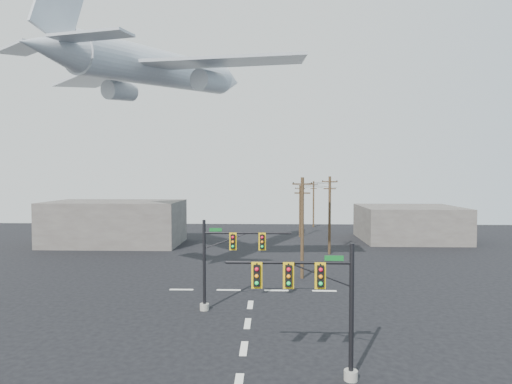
{
  "coord_description": "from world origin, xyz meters",
  "views": [
    {
      "loc": [
        1.43,
        -23.4,
        9.72
      ],
      "look_at": [
        0.52,
        5.0,
        8.54
      ],
      "focal_mm": 30.0,
      "sensor_mm": 36.0,
      "label": 1
    }
  ],
  "objects_px": {
    "utility_pole_b": "(330,214)",
    "utility_pole_c": "(300,210)",
    "signal_mast_far": "(223,262)",
    "airliner": "(164,70)",
    "signal_mast_near": "(320,303)",
    "utility_pole_a": "(302,226)",
    "utility_pole_d": "(313,203)"
  },
  "relations": [
    {
      "from": "signal_mast_far",
      "to": "utility_pole_b",
      "type": "relative_size",
      "value": 0.69
    },
    {
      "from": "utility_pole_b",
      "to": "utility_pole_a",
      "type": "bearing_deg",
      "value": -92.82
    },
    {
      "from": "signal_mast_far",
      "to": "airliner",
      "type": "xyz_separation_m",
      "value": [
        -6.4,
        9.22,
        15.8
      ]
    },
    {
      "from": "signal_mast_near",
      "to": "utility_pole_c",
      "type": "height_order",
      "value": "utility_pole_c"
    },
    {
      "from": "utility_pole_a",
      "to": "utility_pole_d",
      "type": "xyz_separation_m",
      "value": [
        5.02,
        38.99,
        -0.5
      ]
    },
    {
      "from": "signal_mast_near",
      "to": "airliner",
      "type": "distance_m",
      "value": 27.67
    },
    {
      "from": "utility_pole_b",
      "to": "airliner",
      "type": "relative_size",
      "value": 0.34
    },
    {
      "from": "signal_mast_near",
      "to": "utility_pole_a",
      "type": "xyz_separation_m",
      "value": [
        0.68,
        19.85,
        1.27
      ]
    },
    {
      "from": "utility_pole_a",
      "to": "utility_pole_b",
      "type": "distance_m",
      "value": 12.93
    },
    {
      "from": "signal_mast_near",
      "to": "utility_pole_d",
      "type": "bearing_deg",
      "value": 84.46
    },
    {
      "from": "signal_mast_far",
      "to": "airliner",
      "type": "relative_size",
      "value": 0.23
    },
    {
      "from": "signal_mast_near",
      "to": "utility_pole_b",
      "type": "height_order",
      "value": "utility_pole_b"
    },
    {
      "from": "utility_pole_b",
      "to": "utility_pole_c",
      "type": "xyz_separation_m",
      "value": [
        -2.61,
        14.02,
        -0.74
      ]
    },
    {
      "from": "utility_pole_c",
      "to": "airliner",
      "type": "relative_size",
      "value": 0.29
    },
    {
      "from": "utility_pole_d",
      "to": "utility_pole_b",
      "type": "bearing_deg",
      "value": -115.76
    },
    {
      "from": "utility_pole_b",
      "to": "signal_mast_far",
      "type": "bearing_deg",
      "value": -99.48
    },
    {
      "from": "signal_mast_far",
      "to": "utility_pole_a",
      "type": "xyz_separation_m",
      "value": [
        6.34,
        9.68,
        1.45
      ]
    },
    {
      "from": "signal_mast_near",
      "to": "utility_pole_c",
      "type": "xyz_separation_m",
      "value": [
        2.32,
        46.08,
        0.54
      ]
    },
    {
      "from": "utility_pole_a",
      "to": "utility_pole_b",
      "type": "bearing_deg",
      "value": 82.26
    },
    {
      "from": "utility_pole_b",
      "to": "utility_pole_d",
      "type": "distance_m",
      "value": 26.79
    },
    {
      "from": "signal_mast_far",
      "to": "utility_pole_c",
      "type": "distance_m",
      "value": 36.79
    },
    {
      "from": "utility_pole_a",
      "to": "airliner",
      "type": "xyz_separation_m",
      "value": [
        -12.75,
        -0.46,
        14.35
      ]
    },
    {
      "from": "utility_pole_a",
      "to": "utility_pole_c",
      "type": "height_order",
      "value": "utility_pole_a"
    },
    {
      "from": "utility_pole_d",
      "to": "airliner",
      "type": "height_order",
      "value": "airliner"
    },
    {
      "from": "signal_mast_near",
      "to": "utility_pole_c",
      "type": "distance_m",
      "value": 46.14
    },
    {
      "from": "utility_pole_c",
      "to": "utility_pole_d",
      "type": "bearing_deg",
      "value": 100.02
    },
    {
      "from": "signal_mast_far",
      "to": "airliner",
      "type": "distance_m",
      "value": 19.38
    },
    {
      "from": "utility_pole_a",
      "to": "utility_pole_d",
      "type": "relative_size",
      "value": 1.11
    },
    {
      "from": "utility_pole_b",
      "to": "utility_pole_c",
      "type": "distance_m",
      "value": 14.28
    },
    {
      "from": "signal_mast_near",
      "to": "utility_pole_d",
      "type": "height_order",
      "value": "utility_pole_d"
    },
    {
      "from": "signal_mast_near",
      "to": "utility_pole_b",
      "type": "relative_size",
      "value": 0.69
    },
    {
      "from": "signal_mast_far",
      "to": "utility_pole_a",
      "type": "distance_m",
      "value": 11.66
    }
  ]
}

